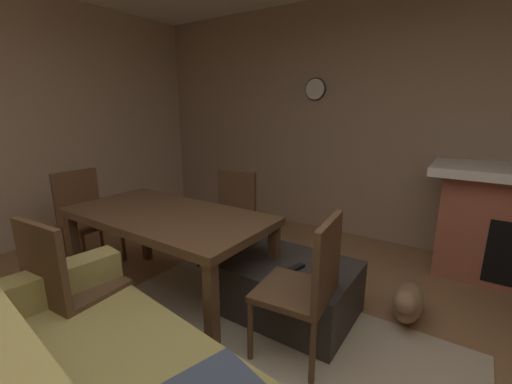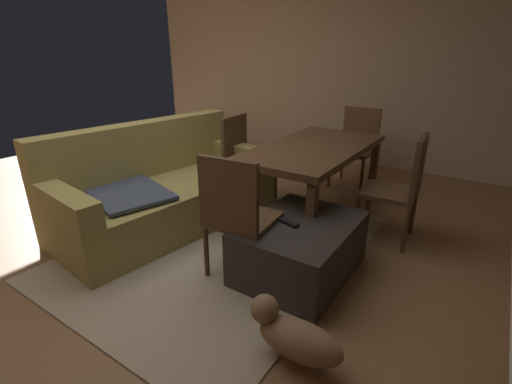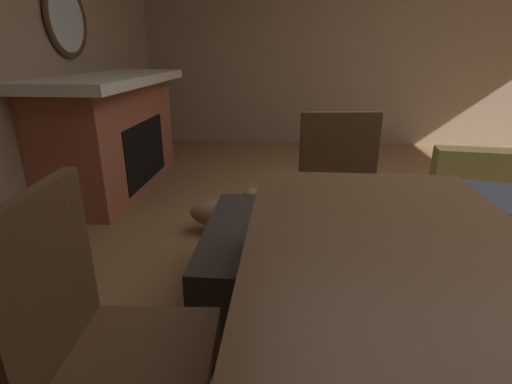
# 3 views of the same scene
# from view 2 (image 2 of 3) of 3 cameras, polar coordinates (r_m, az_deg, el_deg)

# --- Properties ---
(floor) EXTENTS (8.29, 8.29, 0.00)m
(floor) POSITION_cam_2_polar(r_m,az_deg,el_deg) (3.21, -14.56, -8.43)
(floor) COLOR olive
(wall_right_window_side) EXTENTS (0.12, 6.54, 2.74)m
(wall_right_window_side) POSITION_cam_2_polar(r_m,az_deg,el_deg) (5.68, 12.12, 19.01)
(wall_right_window_side) COLOR #C4AA91
(wall_right_window_side) RESTS_ON ground
(area_rug) EXTENTS (2.60, 2.00, 0.01)m
(area_rug) POSITION_cam_2_polar(r_m,az_deg,el_deg) (3.14, -4.87, -8.38)
(area_rug) COLOR tan
(area_rug) RESTS_ON ground
(couch) EXTENTS (2.13, 1.18, 0.93)m
(couch) POSITION_cam_2_polar(r_m,az_deg,el_deg) (3.53, -14.46, 0.15)
(couch) COLOR #9E8E4C
(couch) RESTS_ON ground
(ottoman_coffee_table) EXTENTS (0.93, 0.70, 0.41)m
(ottoman_coffee_table) POSITION_cam_2_polar(r_m,az_deg,el_deg) (2.70, 6.94, -8.78)
(ottoman_coffee_table) COLOR #2D2826
(ottoman_coffee_table) RESTS_ON ground
(tv_remote) EXTENTS (0.08, 0.17, 0.02)m
(tv_remote) POSITION_cam_2_polar(r_m,az_deg,el_deg) (2.57, 5.15, -4.82)
(tv_remote) COLOR black
(tv_remote) RESTS_ON ottoman_coffee_table
(dining_table) EXTENTS (1.66, 0.84, 0.74)m
(dining_table) POSITION_cam_2_polar(r_m,az_deg,el_deg) (3.45, 9.09, 5.97)
(dining_table) COLOR #513823
(dining_table) RESTS_ON ground
(dining_chair_west) EXTENTS (0.48, 0.48, 0.93)m
(dining_chair_west) POSITION_cam_2_polar(r_m,az_deg,el_deg) (2.49, -3.02, -3.17)
(dining_chair_west) COLOR #513823
(dining_chair_west) RESTS_ON ground
(dining_chair_east) EXTENTS (0.45, 0.45, 0.93)m
(dining_chair_east) POSITION_cam_2_polar(r_m,az_deg,el_deg) (4.58, 15.61, 7.52)
(dining_chair_east) COLOR brown
(dining_chair_east) RESTS_ON ground
(dining_chair_north) EXTENTS (0.47, 0.47, 0.93)m
(dining_chair_north) POSITION_cam_2_polar(r_m,az_deg,el_deg) (3.87, -2.04, 5.85)
(dining_chair_north) COLOR #513823
(dining_chair_north) RESTS_ON ground
(dining_chair_south) EXTENTS (0.47, 0.47, 0.93)m
(dining_chair_south) POSITION_cam_2_polar(r_m,az_deg,el_deg) (3.25, 22.03, 1.22)
(dining_chair_south) COLOR #513823
(dining_chair_south) RESTS_ON ground
(potted_plant) EXTENTS (0.33, 0.33, 0.51)m
(potted_plant) POSITION_cam_2_polar(r_m,az_deg,el_deg) (6.13, -9.07, 9.11)
(potted_plant) COLOR brown
(potted_plant) RESTS_ON ground
(small_dog) EXTENTS (0.23, 0.53, 0.30)m
(small_dog) POSITION_cam_2_polar(r_m,az_deg,el_deg) (2.04, 6.04, -21.60)
(small_dog) COLOR #8C6B4C
(small_dog) RESTS_ON ground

